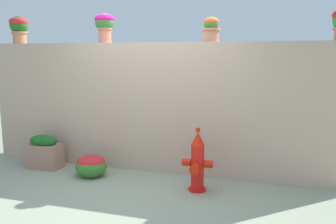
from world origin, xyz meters
The scene contains 8 objects.
ground_plane centered at (0.00, 0.00, 0.00)m, with size 24.00×24.00×0.00m, color gray.
stone_wall centered at (0.00, 0.96, 0.99)m, with size 5.67×0.32×1.97m, color tan.
potted_plant_0 centered at (-2.45, 0.95, 2.25)m, with size 0.31×0.31×0.46m.
potted_plant_1 centered at (-0.85, 0.96, 2.26)m, with size 0.31×0.31×0.46m.
potted_plant_2 centered at (0.82, 0.93, 2.17)m, with size 0.27×0.27×0.35m.
fire_hydrant centered at (0.79, 0.27, 0.38)m, with size 0.41×0.33×0.85m.
flower_bush_left centered at (-0.84, 0.35, 0.17)m, with size 0.48×0.43×0.33m.
planter_box centered at (-1.75, 0.49, 0.26)m, with size 0.56×0.29×0.53m.
Camera 1 is at (1.72, -4.10, 1.81)m, focal length 37.47 mm.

